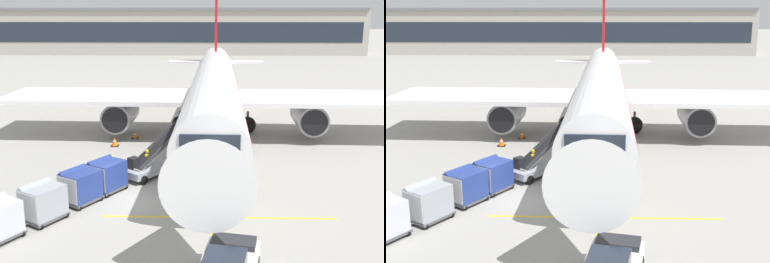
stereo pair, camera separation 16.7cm
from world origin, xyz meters
The scene contains 14 objects.
ground_plane centered at (0.00, 0.00, 0.00)m, with size 600.00×600.00×0.00m, color #9E9B93.
parked_airplane centered at (5.04, 14.37, 3.78)m, with size 35.25×45.47×15.23m.
belt_loader centered at (0.87, 4.13, 0.89)m, with size 4.23×4.87×3.19m.
baggage_cart_lead centered at (-1.43, 1.42, 1.00)m, with size 2.41×2.74×1.91m.
baggage_cart_second centered at (-2.52, -0.38, 1.00)m, with size 2.41×2.74×1.91m.
baggage_cart_third centered at (-3.80, -2.65, 1.00)m, with size 2.41×2.74×1.91m.
ground_crew_by_loader centered at (2.18, 1.29, 1.00)m, with size 0.42×0.48×1.74m.
ground_crew_by_carts centered at (0.61, 4.13, 1.00)m, with size 0.25×0.57×1.74m.
ground_crew_marshaller centered at (-1.35, 2.77, 1.00)m, with size 0.52×0.38×1.74m.
safety_cone_engine_keepout centered at (-1.52, 13.22, 0.31)m, with size 0.56×0.56×0.64m.
safety_cone_wingtip centered at (-2.77, 10.87, 0.33)m, with size 0.61×0.61×0.69m.
apron_guidance_line_lead_in centered at (4.66, 13.56, 0.00)m, with size 0.20×110.00×0.01m.
apron_guidance_line_stop_bar centered at (5.01, -2.12, 0.00)m, with size 12.00×0.20×0.01m.
terminal_building centered at (-7.41, 100.67, 5.69)m, with size 103.07×17.88×11.48m.
Camera 2 is at (4.41, -24.01, 10.07)m, focal length 43.51 mm.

